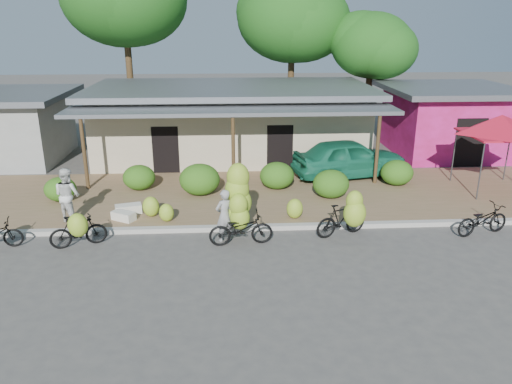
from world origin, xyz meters
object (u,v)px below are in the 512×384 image
(red_canopy, at_px, (501,125))
(teal_van, at_px, (350,158))
(bike_right, at_px, (346,216))
(bike_far_right, at_px, (483,220))
(sack_near, at_px, (129,209))
(tree_center_right, at_px, (289,16))
(bike_center, at_px, (239,211))
(sack_far, at_px, (124,216))
(tree_near_right, at_px, (368,43))
(bike_left, at_px, (78,230))
(vendor, at_px, (225,215))
(bystander, at_px, (67,195))

(red_canopy, distance_m, teal_van, 5.67)
(bike_right, distance_m, teal_van, 5.98)
(bike_far_right, xyz_separation_m, sack_near, (-11.09, 2.13, -0.21))
(tree_center_right, bearing_deg, bike_center, -101.84)
(sack_far, bearing_deg, tree_near_right, 47.26)
(bike_center, relative_size, teal_van, 0.50)
(bike_left, relative_size, sack_near, 1.96)
(sack_far, bearing_deg, red_canopy, 9.76)
(bike_right, height_order, teal_van, teal_van)
(sack_far, bearing_deg, bike_left, -117.31)
(teal_van, bearing_deg, bike_far_right, -167.17)
(tree_center_right, distance_m, sack_far, 16.67)
(bike_far_right, bearing_deg, tree_center_right, -1.16)
(bike_far_right, bearing_deg, sack_near, 62.67)
(bike_left, bearing_deg, bike_center, -105.55)
(red_canopy, relative_size, sack_near, 4.12)
(red_canopy, xyz_separation_m, teal_van, (-5.07, 1.91, -1.70))
(bike_right, relative_size, sack_near, 2.10)
(red_canopy, relative_size, bike_right, 1.96)
(sack_far, xyz_separation_m, vendor, (3.27, -1.53, 0.54))
(bike_center, relative_size, bike_right, 1.31)
(tree_near_right, xyz_separation_m, teal_van, (-2.55, -7.61, -4.16))
(bike_left, relative_size, bike_right, 0.93)
(tree_center_right, bearing_deg, sack_near, -117.44)
(tree_center_right, xyz_separation_m, tree_near_right, (4.00, -2.00, -1.38))
(sack_far, bearing_deg, teal_van, 26.73)
(sack_near, bearing_deg, tree_near_right, 45.95)
(sack_far, distance_m, bystander, 1.85)
(bike_right, height_order, bystander, bystander)
(bike_center, bearing_deg, bike_right, -95.95)
(tree_center_right, relative_size, vendor, 5.47)
(tree_near_right, relative_size, bike_right, 3.77)
(tree_center_right, relative_size, bike_left, 5.27)
(bike_center, distance_m, sack_far, 4.07)
(tree_near_right, relative_size, sack_near, 7.92)
(tree_near_right, bearing_deg, bike_left, -131.04)
(tree_near_right, xyz_separation_m, bike_right, (-4.05, -13.40, -4.37))
(vendor, bearing_deg, tree_near_right, -150.48)
(red_canopy, bearing_deg, bike_left, -164.06)
(bike_center, height_order, vendor, bike_center)
(red_canopy, height_order, bike_left, red_canopy)
(tree_center_right, height_order, bike_center, tree_center_right)
(sack_near, distance_m, vendor, 3.89)
(bike_center, xyz_separation_m, teal_van, (4.67, 5.76, -0.02))
(bike_center, distance_m, bystander, 5.63)
(tree_near_right, relative_size, bike_far_right, 3.49)
(sack_far, bearing_deg, vendor, -24.99)
(bike_left, bearing_deg, teal_van, -75.75)
(bike_left, height_order, bike_right, bike_right)
(sack_near, height_order, teal_van, teal_van)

